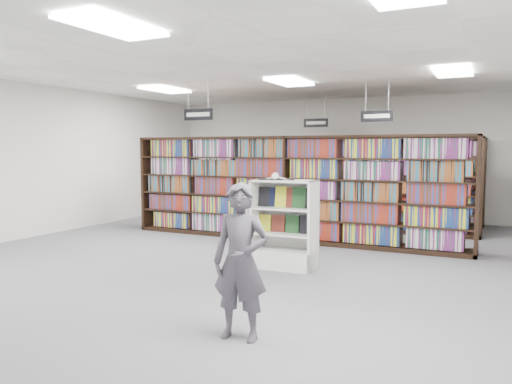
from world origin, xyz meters
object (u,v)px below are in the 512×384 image
at_px(open_book, 276,177).
at_px(shopper, 241,262).
at_px(endcap_display, 285,238).
at_px(bookshelf_row_near, 289,189).

height_order(open_book, shopper, shopper).
bearing_deg(shopper, open_book, 101.10).
bearing_deg(open_book, endcap_display, -17.90).
height_order(endcap_display, open_book, open_book).
relative_size(bookshelf_row_near, open_book, 11.13).
relative_size(bookshelf_row_near, endcap_display, 5.09).
bearing_deg(open_book, bookshelf_row_near, 85.51).
xyz_separation_m(open_book, shopper, (0.89, -2.87, -0.64)).
xyz_separation_m(bookshelf_row_near, shopper, (1.56, -5.06, -0.29)).
relative_size(open_book, shopper, 0.41).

